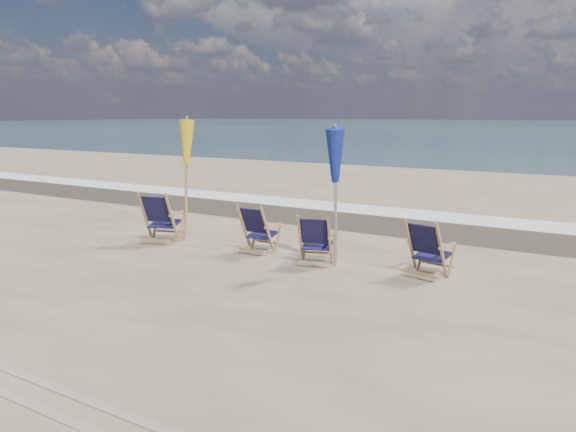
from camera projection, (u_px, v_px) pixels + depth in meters
name	position (u px, v px, depth m)	size (l,w,h in m)	color
surf_foam	(415.00, 214.00, 14.03)	(200.00, 1.40, 0.01)	silver
wet_sand_strip	(393.00, 224.00, 12.77)	(200.00, 2.60, 0.00)	#42362A
beach_chair_0	(172.00, 218.00, 10.66)	(0.65, 0.74, 1.02)	#151235
beach_chair_1	(267.00, 230.00, 9.84)	(0.58, 0.66, 0.91)	#151235
beach_chair_2	(330.00, 241.00, 9.10)	(0.56, 0.63, 0.88)	#151235
beach_chair_3	(441.00, 252.00, 8.29)	(0.59, 0.67, 0.93)	#151235
umbrella_yellow	(185.00, 149.00, 10.86)	(0.30, 0.30, 2.34)	#9F7A47
umbrella_blue	(336.00, 161.00, 8.78)	(0.30, 0.30, 2.28)	#A5A5AD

